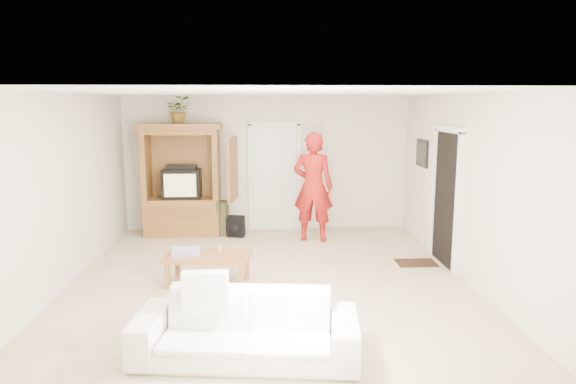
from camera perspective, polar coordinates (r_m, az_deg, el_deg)
The scene contains 19 objects.
floor at distance 7.40m, azimuth -2.09°, elevation -9.63°, with size 6.00×6.00×0.00m, color tan.
ceiling at distance 6.98m, azimuth -2.23°, elevation 10.93°, with size 6.00×6.00×0.00m, color white.
wall_back at distance 10.05m, azimuth -2.39°, elevation 3.17°, with size 5.50×5.50×0.00m, color silver.
wall_front at distance 4.15m, azimuth -1.60°, elevation -6.50°, with size 5.50×5.50×0.00m, color silver.
wall_left at distance 7.56m, azimuth -23.49°, elevation 0.14°, with size 6.00×6.00×0.00m, color silver.
wall_right at distance 7.62m, azimuth 18.99°, elevation 0.50°, with size 6.00×6.00×0.00m, color silver.
armoire at distance 9.88m, azimuth -11.53°, elevation 0.57°, with size 1.82×1.14×2.10m.
door_back at distance 10.05m, azimuth -1.52°, elevation 1.57°, with size 0.85×0.05×2.04m, color white.
doorway_right at distance 8.21m, azimuth 17.18°, elevation -0.75°, with size 0.05×0.90×2.04m, color black.
framed_picture at distance 9.35m, azimuth 14.68°, elevation 4.21°, with size 0.03×0.60×0.48m, color black.
doormat at distance 8.32m, azimuth 14.05°, elevation -7.64°, with size 0.60×0.40×0.02m, color #382316.
plant at distance 9.73m, azimuth -11.99°, elevation 8.92°, with size 0.44×0.38×0.49m, color #4C7238.
man at distance 9.19m, azimuth 2.81°, elevation 0.56°, with size 0.72×0.47×1.97m, color #A41815.
sofa at distance 5.17m, azimuth -4.65°, elevation -14.76°, with size 2.16×0.84×0.63m, color white.
coffee_table at distance 7.17m, azimuth -8.89°, elevation -7.26°, with size 1.22×0.76×0.43m.
towel at distance 7.18m, azimuth -11.24°, elevation -6.51°, with size 0.38×0.28×0.08m, color #E74D98.
candle at distance 7.18m, azimuth -7.61°, elevation -6.33°, with size 0.08×0.08×0.10m, color tan.
backpack_black at distance 9.62m, azimuth -5.80°, elevation -3.88°, with size 0.31×0.18×0.38m, color black, non-canonical shape.
backpack_olive at distance 9.78m, azimuth -7.72°, elevation -2.88°, with size 0.34×0.25×0.65m, color #47442B, non-canonical shape.
Camera 1 is at (-0.09, -6.98, 2.47)m, focal length 32.00 mm.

